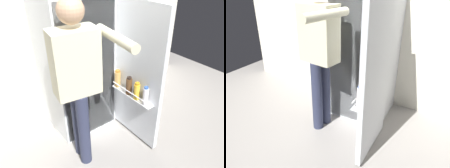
# 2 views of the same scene
# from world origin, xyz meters

# --- Properties ---
(ground_plane) EXTENTS (5.49, 5.49, 0.00)m
(ground_plane) POSITION_xyz_m (0.00, 0.00, 0.00)
(ground_plane) COLOR gray
(kitchen_wall) EXTENTS (4.40, 0.10, 2.68)m
(kitchen_wall) POSITION_xyz_m (0.00, 0.94, 1.34)
(kitchen_wall) COLOR silver
(kitchen_wall) RESTS_ON ground_plane
(refrigerator) EXTENTS (0.75, 1.32, 1.60)m
(refrigerator) POSITION_xyz_m (0.03, 0.52, 0.80)
(refrigerator) COLOR silver
(refrigerator) RESTS_ON ground_plane
(person) EXTENTS (0.54, 0.76, 1.66)m
(person) POSITION_xyz_m (-0.28, 0.00, 1.00)
(person) COLOR #2D334C
(person) RESTS_ON ground_plane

